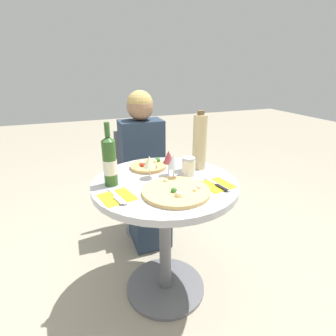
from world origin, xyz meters
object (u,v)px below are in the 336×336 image
at_px(seated_diner, 145,175).
at_px(pizza_large, 176,191).
at_px(chair_behind_diner, 141,183).
at_px(tall_carafe, 200,142).
at_px(dining_table, 165,212).
at_px(wine_bottle, 110,162).

distance_m(seated_diner, pizza_large, 0.80).
xyz_separation_m(chair_behind_diner, tall_carafe, (0.21, -0.62, 0.50)).
bearing_deg(dining_table, pizza_large, -90.88).
bearing_deg(tall_carafe, chair_behind_diner, 108.61).
bearing_deg(wine_bottle, seated_diner, 58.86).
height_order(dining_table, tall_carafe, tall_carafe).
bearing_deg(seated_diner, pizza_large, 85.91).
relative_size(pizza_large, wine_bottle, 1.01).
bearing_deg(chair_behind_diner, pizza_large, 86.51).
distance_m(chair_behind_diner, pizza_large, 0.96).
relative_size(dining_table, wine_bottle, 2.39).
height_order(chair_behind_diner, seated_diner, seated_diner).
relative_size(seated_diner, tall_carafe, 3.39).
bearing_deg(wine_bottle, pizza_large, -37.93).
bearing_deg(chair_behind_diner, wine_bottle, 63.98).
bearing_deg(chair_behind_diner, seated_diner, 90.00).
xyz_separation_m(seated_diner, pizza_large, (-0.05, -0.77, 0.22)).
height_order(chair_behind_diner, pizza_large, chair_behind_diner).
bearing_deg(dining_table, wine_bottle, 168.95).
relative_size(chair_behind_diner, pizza_large, 2.57).
relative_size(chair_behind_diner, tall_carafe, 2.46).
distance_m(dining_table, pizza_large, 0.26).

